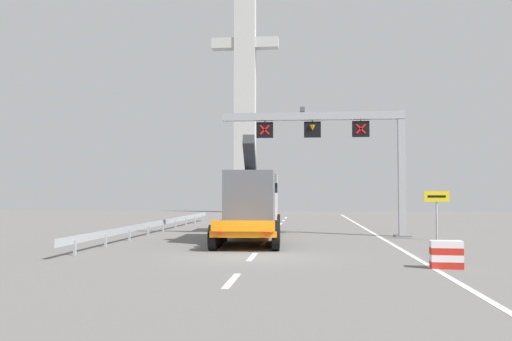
{
  "coord_description": "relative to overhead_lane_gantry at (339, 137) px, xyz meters",
  "views": [
    {
      "loc": [
        2.09,
        -20.96,
        2.41
      ],
      "look_at": [
        -0.73,
        9.34,
        3.75
      ],
      "focal_mm": 37.84,
      "sensor_mm": 36.0,
      "label": 1
    }
  ],
  "objects": [
    {
      "name": "exit_sign_yellow",
      "position": [
        4.95,
        -2.09,
        -3.81
      ],
      "size": [
        1.29,
        0.15,
        2.57
      ],
      "color": "#9EA0A5",
      "rests_on": "ground"
    },
    {
      "name": "crash_barrier_striped",
      "position": [
        2.6,
        -13.31,
        -5.29
      ],
      "size": [
        1.03,
        0.57,
        0.9
      ],
      "color": "red",
      "rests_on": "ground"
    },
    {
      "name": "edge_line_right",
      "position": [
        2.18,
        1.57,
        -5.73
      ],
      "size": [
        0.2,
        63.0,
        0.01
      ],
      "primitive_type": "cube",
      "color": "silver",
      "rests_on": "ground"
    },
    {
      "name": "lane_markings",
      "position": [
        -4.0,
        3.61,
        -5.73
      ],
      "size": [
        0.2,
        42.67,
        0.01
      ],
      "color": "silver",
      "rests_on": "ground"
    },
    {
      "name": "ground",
      "position": [
        -4.02,
        -10.43,
        -5.74
      ],
      "size": [
        112.0,
        112.0,
        0.0
      ],
      "primitive_type": "plane",
      "color": "slate"
    },
    {
      "name": "heavy_haul_truck_orange",
      "position": [
        -4.88,
        -1.07,
        -3.75
      ],
      "size": [
        3.54,
        14.15,
        5.3
      ],
      "color": "orange",
      "rests_on": "ground"
    },
    {
      "name": "overhead_lane_gantry",
      "position": [
        0.0,
        0.0,
        0.0
      ],
      "size": [
        10.79,
        0.9,
        7.49
      ],
      "color": "#9EA0A5",
      "rests_on": "ground"
    },
    {
      "name": "bridge_pylon_distant",
      "position": [
        -10.05,
        40.19,
        13.01
      ],
      "size": [
        9.0,
        2.0,
        36.7
      ],
      "color": "#B7B7B2",
      "rests_on": "ground"
    },
    {
      "name": "guardrail_left",
      "position": [
        -11.08,
        2.41,
        -5.17
      ],
      "size": [
        0.13,
        29.67,
        0.76
      ],
      "color": "#999EA3",
      "rests_on": "ground"
    }
  ]
}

